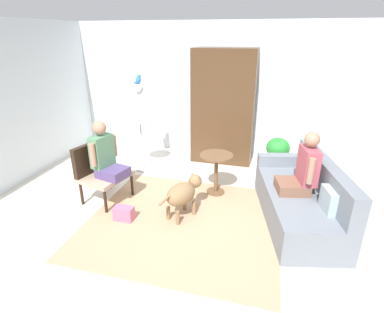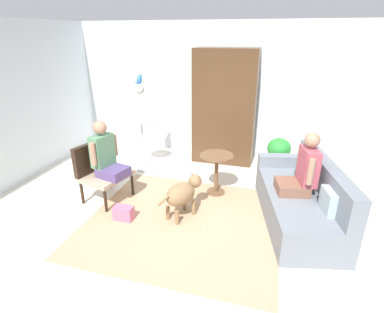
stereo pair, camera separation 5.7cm
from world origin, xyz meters
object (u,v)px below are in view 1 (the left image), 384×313
dog (183,193)px  handbag (124,214)px  parrot (138,79)px  potted_plant (277,155)px  couch (301,200)px  armchair (99,168)px  armoire_cabinet (224,107)px  person_on_couch (303,169)px  round_end_table (216,167)px  bird_cage_stand (140,122)px  column_lamp (287,140)px  person_on_armchair (105,155)px

dog → handbag: bearing=-157.8°
parrot → potted_plant: parrot is taller
couch → armchair: (-2.96, -0.16, 0.20)m
parrot → dog: bearing=-49.0°
armoire_cabinet → parrot: bearing=-148.5°
person_on_couch → round_end_table: 1.35m
armchair → couch: bearing=3.2°
couch → round_end_table: couch is taller
bird_cage_stand → potted_plant: 2.50m
armchair → column_lamp: 3.23m
person_on_couch → armoire_cabinet: armoire_cabinet is taller
dog → handbag: 0.87m
person_on_armchair → handbag: (0.46, -0.44, -0.65)m
person_on_armchair → armchair: bearing=166.1°
couch → handbag: 2.44m
bird_cage_stand → parrot: 0.76m
person_on_armchair → armoire_cabinet: armoire_cabinet is taller
parrot → handbag: 2.35m
round_end_table → dog: (-0.32, -0.78, -0.09)m
dog → armoire_cabinet: bearing=85.6°
couch → dog: 1.61m
round_end_table → dog: bearing=-111.9°
potted_plant → armoire_cabinet: size_ratio=0.35×
parrot → column_lamp: (2.59, 0.44, -1.02)m
armchair → person_on_couch: (2.92, 0.13, 0.26)m
couch → person_on_couch: bearing=-140.9°
person_on_armchair → column_lamp: bearing=32.7°
bird_cage_stand → potted_plant: (2.45, 0.17, -0.44)m
armchair → column_lamp: bearing=30.7°
person_on_couch → dog: (-1.54, -0.30, -0.41)m
parrot → bird_cage_stand: bearing=180.0°
couch → bird_cage_stand: bird_cage_stand is taller
dog → column_lamp: (1.40, 1.81, 0.29)m
armchair → column_lamp: column_lamp is taller
potted_plant → armoire_cabinet: bearing=148.3°
couch → handbag: (-2.34, -0.65, -0.21)m
handbag → armchair: bearing=141.9°
armchair → column_lamp: size_ratio=0.68×
column_lamp → parrot: bearing=-170.4°
couch → dog: (-1.58, -0.33, 0.05)m
armchair → person_on_armchair: size_ratio=1.07×
parrot → handbag: bearing=-75.7°
round_end_table → bird_cage_stand: (-1.53, 0.59, 0.46)m
armchair → round_end_table: armchair is taller
dog → person_on_couch: bearing=11.1°
armchair → handbag: bearing=-38.1°
column_lamp → handbag: (-2.16, -2.12, -0.55)m
column_lamp → person_on_armchair: bearing=-147.3°
dog → bird_cage_stand: bearing=131.4°
potted_plant → armchair: bearing=-152.3°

